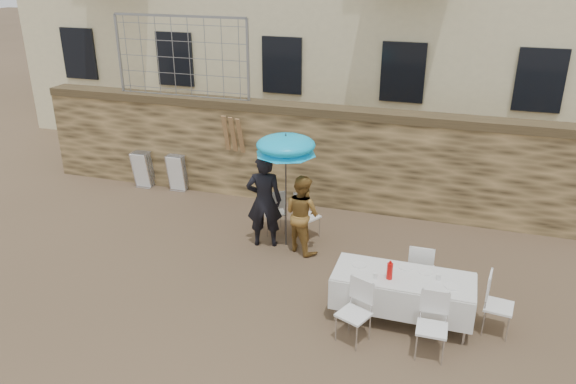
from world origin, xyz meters
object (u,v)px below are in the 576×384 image
(couple_chair_right, at_px, (307,215))
(chair_stack_left, at_px, (146,167))
(soda_bottle, at_px, (390,271))
(table_chair_back, at_px, (421,269))
(table_chair_front_right, at_px, (432,327))
(chair_stack_right, at_px, (179,171))
(banquet_table, at_px, (404,278))
(table_chair_side, at_px, (499,305))
(table_chair_front_left, at_px, (354,313))
(man_suit, at_px, (264,201))
(couple_chair_left, at_px, (274,211))
(umbrella, at_px, (286,148))
(woman_dress, at_px, (302,214))

(couple_chair_right, xyz_separation_m, chair_stack_left, (-4.50, 1.46, -0.02))
(soda_bottle, distance_m, table_chair_back, 1.11)
(soda_bottle, xyz_separation_m, table_chair_front_right, (0.70, -0.60, -0.43))
(chair_stack_right, bearing_deg, banquet_table, -32.62)
(table_chair_front_right, relative_size, table_chair_side, 1.00)
(table_chair_side, height_order, chair_stack_left, table_chair_side)
(soda_bottle, bearing_deg, table_chair_front_right, -40.60)
(couple_chair_right, height_order, table_chair_front_left, same)
(soda_bottle, bearing_deg, man_suit, 145.46)
(soda_bottle, distance_m, chair_stack_right, 6.74)
(couple_chair_left, distance_m, couple_chair_right, 0.70)
(couple_chair_left, height_order, table_chair_front_right, same)
(umbrella, height_order, couple_chair_left, umbrella)
(umbrella, relative_size, table_chair_side, 2.19)
(banquet_table, bearing_deg, man_suit, 149.60)
(couple_chair_right, height_order, soda_bottle, soda_bottle)
(table_chair_front_left, relative_size, table_chair_side, 1.00)
(couple_chair_left, distance_m, soda_bottle, 3.57)
(table_chair_front_left, bearing_deg, table_chair_front_right, 23.26)
(couple_chair_right, distance_m, table_chair_side, 4.12)
(couple_chair_right, bearing_deg, chair_stack_left, 11.11)
(chair_stack_left, bearing_deg, couple_chair_left, -20.99)
(table_chair_back, bearing_deg, umbrella, -20.67)
(banquet_table, relative_size, table_chair_front_left, 2.19)
(umbrella, xyz_separation_m, chair_stack_left, (-4.20, 1.91, -1.52))
(banquet_table, height_order, chair_stack_right, chair_stack_right)
(umbrella, bearing_deg, chair_stack_right, 149.97)
(couple_chair_left, relative_size, table_chair_back, 1.00)
(woman_dress, relative_size, chair_stack_right, 1.65)
(umbrella, distance_m, soda_bottle, 3.13)
(table_chair_back, relative_size, chair_stack_left, 1.04)
(man_suit, xyz_separation_m, umbrella, (0.40, 0.10, 1.06))
(table_chair_front_left, bearing_deg, couple_chair_left, 150.28)
(woman_dress, height_order, chair_stack_left, woman_dress)
(soda_bottle, height_order, table_chair_side, soda_bottle)
(man_suit, height_order, couple_chair_right, man_suit)
(soda_bottle, relative_size, table_chair_side, 0.27)
(chair_stack_left, height_order, chair_stack_right, same)
(woman_dress, bearing_deg, couple_chair_left, -6.77)
(man_suit, bearing_deg, table_chair_front_right, 128.65)
(umbrella, height_order, table_chair_side, umbrella)
(umbrella, bearing_deg, table_chair_front_right, -40.58)
(banquet_table, height_order, table_chair_front_left, table_chair_front_left)
(banquet_table, relative_size, chair_stack_right, 2.28)
(couple_chair_right, distance_m, chair_stack_right, 3.89)
(table_chair_side, distance_m, chair_stack_right, 7.98)
(banquet_table, xyz_separation_m, chair_stack_right, (-5.74, 3.67, -0.27))
(umbrella, height_order, couple_chair_right, umbrella)
(soda_bottle, xyz_separation_m, table_chair_back, (0.40, 0.95, -0.43))
(woman_dress, bearing_deg, table_chair_front_left, 151.09)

